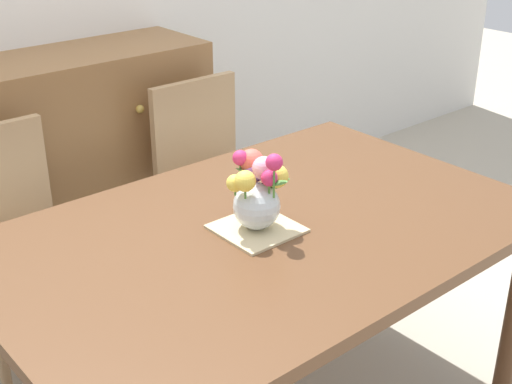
{
  "coord_description": "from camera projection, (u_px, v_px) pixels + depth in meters",
  "views": [
    {
      "loc": [
        -1.2,
        -1.38,
        1.72
      ],
      "look_at": [
        -0.03,
        0.0,
        0.87
      ],
      "focal_mm": 49.5,
      "sensor_mm": 36.0,
      "label": 1
    }
  ],
  "objects": [
    {
      "name": "placemat",
      "position": [
        256.0,
        228.0,
        2.05
      ],
      "size": [
        0.22,
        0.22,
        0.01
      ],
      "primitive_type": "cube",
      "color": "#CCB789",
      "rests_on": "dining_table"
    },
    {
      "name": "dining_table",
      "position": [
        264.0,
        251.0,
        2.1
      ],
      "size": [
        1.62,
        1.05,
        0.75
      ],
      "color": "brown",
      "rests_on": "ground_plane"
    },
    {
      "name": "chair_left",
      "position": [
        10.0,
        236.0,
        2.5
      ],
      "size": [
        0.42,
        0.42,
        0.9
      ],
      "rotation": [
        0.0,
        0.0,
        3.14
      ],
      "color": "tan",
      "rests_on": "ground_plane"
    },
    {
      "name": "dresser",
      "position": [
        57.0,
        172.0,
        3.07
      ],
      "size": [
        1.4,
        0.47,
        1.0
      ],
      "color": "olive",
      "rests_on": "ground_plane"
    },
    {
      "name": "flower_vase",
      "position": [
        257.0,
        189.0,
        2.0
      ],
      "size": [
        0.19,
        0.22,
        0.25
      ],
      "color": "silver",
      "rests_on": "placemat"
    },
    {
      "name": "chair_right",
      "position": [
        211.0,
        171.0,
        3.02
      ],
      "size": [
        0.42,
        0.42,
        0.9
      ],
      "rotation": [
        0.0,
        0.0,
        3.14
      ],
      "color": "tan",
      "rests_on": "ground_plane"
    }
  ]
}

